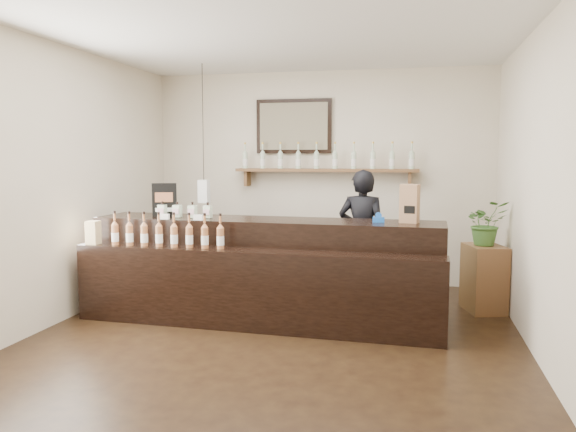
# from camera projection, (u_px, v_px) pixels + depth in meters

# --- Properties ---
(ground) EXTENTS (5.00, 5.00, 0.00)m
(ground) POSITION_uv_depth(u_px,v_px,m) (275.00, 337.00, 5.23)
(ground) COLOR black
(ground) RESTS_ON ground
(room_shell) EXTENTS (5.00, 5.00, 5.00)m
(room_shell) POSITION_uv_depth(u_px,v_px,m) (274.00, 154.00, 5.05)
(room_shell) COLOR beige
(room_shell) RESTS_ON ground
(back_wall_decor) EXTENTS (2.66, 0.96, 1.69)m
(back_wall_decor) POSITION_uv_depth(u_px,v_px,m) (306.00, 150.00, 7.38)
(back_wall_decor) COLOR brown
(back_wall_decor) RESTS_ON ground
(counter) EXTENTS (3.69, 1.10, 1.20)m
(counter) POSITION_uv_depth(u_px,v_px,m) (261.00, 273.00, 5.79)
(counter) COLOR black
(counter) RESTS_ON ground
(promo_sign) EXTENTS (0.25, 0.12, 0.37)m
(promo_sign) POSITION_uv_depth(u_px,v_px,m) (164.00, 200.00, 6.06)
(promo_sign) COLOR black
(promo_sign) RESTS_ON counter
(paper_bag) EXTENTS (0.20, 0.17, 0.38)m
(paper_bag) POSITION_uv_depth(u_px,v_px,m) (410.00, 204.00, 5.51)
(paper_bag) COLOR brown
(paper_bag) RESTS_ON counter
(tape_dispenser) EXTENTS (0.12, 0.06, 0.10)m
(tape_dispenser) POSITION_uv_depth(u_px,v_px,m) (379.00, 219.00, 5.56)
(tape_dispenser) COLOR blue
(tape_dispenser) RESTS_ON counter
(side_cabinet) EXTENTS (0.48, 0.58, 0.72)m
(side_cabinet) POSITION_uv_depth(u_px,v_px,m) (484.00, 278.00, 6.08)
(side_cabinet) COLOR brown
(side_cabinet) RESTS_ON ground
(potted_plant) EXTENTS (0.54, 0.50, 0.49)m
(potted_plant) POSITION_uv_depth(u_px,v_px,m) (486.00, 223.00, 6.02)
(potted_plant) COLOR #3C692A
(potted_plant) RESTS_ON side_cabinet
(shopkeeper) EXTENTS (0.67, 0.48, 1.73)m
(shopkeeper) POSITION_uv_depth(u_px,v_px,m) (362.00, 227.00, 6.50)
(shopkeeper) COLOR black
(shopkeeper) RESTS_ON ground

